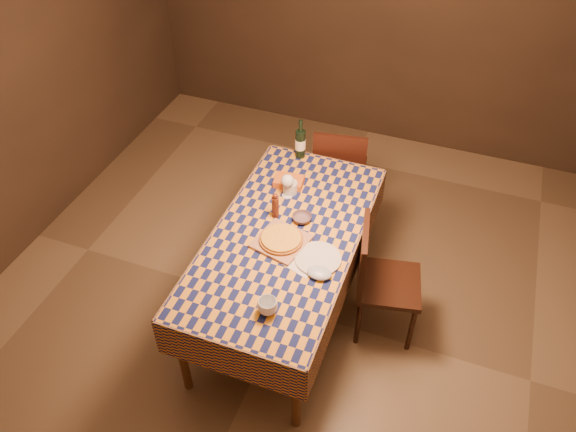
{
  "coord_description": "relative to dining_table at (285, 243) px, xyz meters",
  "views": [
    {
      "loc": [
        0.93,
        -2.46,
        3.36
      ],
      "look_at": [
        0.0,
        0.05,
        0.9
      ],
      "focal_mm": 35.0,
      "sensor_mm": 36.0,
      "label": 1
    }
  ],
  "objects": [
    {
      "name": "room",
      "position": [
        0.0,
        0.0,
        0.66
      ],
      "size": [
        5.0,
        5.1,
        2.7
      ],
      "color": "brown",
      "rests_on": "ground"
    },
    {
      "name": "dining_table",
      "position": [
        0.0,
        0.0,
        0.0
      ],
      "size": [
        0.94,
        1.84,
        0.77
      ],
      "color": "brown",
      "rests_on": "ground"
    },
    {
      "name": "cutting_board",
      "position": [
        -0.0,
        -0.07,
        0.09
      ],
      "size": [
        0.37,
        0.37,
        0.02
      ],
      "primitive_type": "cube",
      "rotation": [
        0.0,
        0.0,
        -0.23
      ],
      "color": "#A9714F",
      "rests_on": "dining_table"
    },
    {
      "name": "pizza",
      "position": [
        -0.0,
        -0.07,
        0.11
      ],
      "size": [
        0.37,
        0.37,
        0.03
      ],
      "color": "brown",
      "rests_on": "cutting_board"
    },
    {
      "name": "pepper_mill",
      "position": [
        -0.13,
        0.15,
        0.17
      ],
      "size": [
        0.06,
        0.06,
        0.2
      ],
      "color": "#4B1E11",
      "rests_on": "dining_table"
    },
    {
      "name": "bowl",
      "position": [
        0.05,
        0.17,
        0.1
      ],
      "size": [
        0.15,
        0.15,
        0.04
      ],
      "primitive_type": "imported",
      "rotation": [
        0.0,
        0.0,
        0.15
      ],
      "color": "#5E464F",
      "rests_on": "dining_table"
    },
    {
      "name": "wine_glass",
      "position": [
        -0.13,
        0.38,
        0.21
      ],
      "size": [
        0.09,
        0.09,
        0.18
      ],
      "color": "silver",
      "rests_on": "dining_table"
    },
    {
      "name": "wine_bottle",
      "position": [
        -0.2,
        0.86,
        0.2
      ],
      "size": [
        0.09,
        0.09,
        0.32
      ],
      "color": "black",
      "rests_on": "dining_table"
    },
    {
      "name": "deli_tub",
      "position": [
        -0.12,
        0.42,
        0.12
      ],
      "size": [
        0.11,
        0.11,
        0.09
      ],
      "primitive_type": "cylinder",
      "rotation": [
        0.0,
        0.0,
        -0.02
      ],
      "color": "silver",
      "rests_on": "dining_table"
    },
    {
      "name": "takeout_container",
      "position": [
        -0.16,
        0.51,
        0.1
      ],
      "size": [
        0.22,
        0.17,
        0.05
      ],
      "primitive_type": "cube",
      "rotation": [
        0.0,
        0.0,
        0.11
      ],
      "color": "#CD5C1B",
      "rests_on": "dining_table"
    },
    {
      "name": "white_plate",
      "position": [
        0.27,
        -0.13,
        0.08
      ],
      "size": [
        0.33,
        0.33,
        0.02
      ],
      "primitive_type": "cylinder",
      "rotation": [
        0.0,
        0.0,
        0.11
      ],
      "color": "silver",
      "rests_on": "dining_table"
    },
    {
      "name": "tumbler",
      "position": [
        0.12,
        -0.62,
        0.12
      ],
      "size": [
        0.15,
        0.15,
        0.09
      ],
      "primitive_type": "imported",
      "rotation": [
        0.0,
        0.0,
        -0.28
      ],
      "color": "silver",
      "rests_on": "dining_table"
    },
    {
      "name": "flour_patch",
      "position": [
        0.17,
        -0.19,
        0.08
      ],
      "size": [
        0.29,
        0.25,
        0.0
      ],
      "primitive_type": "cube",
      "rotation": [
        0.0,
        0.0,
        -0.32
      ],
      "color": "silver",
      "rests_on": "dining_table"
    },
    {
      "name": "flour_bag",
      "position": [
        0.32,
        -0.25,
        0.1
      ],
      "size": [
        0.19,
        0.16,
        0.05
      ],
      "primitive_type": "ellipsoid",
      "rotation": [
        0.0,
        0.0,
        -0.37
      ],
      "color": "#9FB2CB",
      "rests_on": "dining_table"
    },
    {
      "name": "chair_far",
      "position": [
        0.06,
        1.12,
        -0.17
      ],
      "size": [
        0.49,
        0.49,
        0.93
      ],
      "color": "black",
      "rests_on": "ground"
    },
    {
      "name": "chair_right",
      "position": [
        0.63,
        0.09,
        -0.17
      ],
      "size": [
        0.5,
        0.5,
        0.93
      ],
      "color": "black",
      "rests_on": "ground"
    }
  ]
}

